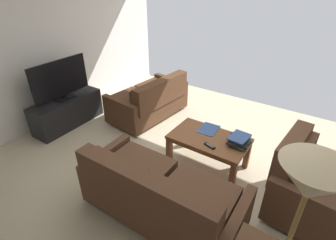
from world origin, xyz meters
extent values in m
cube|color=beige|center=(0.00, 0.00, 0.00)|extent=(5.74, 5.28, 0.01)
cube|color=white|center=(2.87, 0.00, 1.31)|extent=(0.12, 5.28, 2.61)
cylinder|color=black|center=(-0.74, 0.45, 0.03)|extent=(0.05, 0.05, 0.06)
cylinder|color=black|center=(0.65, 0.48, 0.03)|extent=(0.05, 0.05, 0.06)
cylinder|color=black|center=(0.64, 1.13, 0.03)|extent=(0.05, 0.05, 0.06)
cube|color=brown|center=(-0.05, 0.79, 0.23)|extent=(1.56, 0.81, 0.34)
cube|color=brown|center=(-0.44, 0.77, 0.45)|extent=(0.73, 0.70, 0.10)
cube|color=brown|center=(0.33, 0.78, 0.45)|extent=(0.73, 0.70, 0.10)
cube|color=brown|center=(-0.06, 1.12, 0.59)|extent=(1.55, 0.21, 0.47)
cube|color=brown|center=(-0.44, 1.00, 0.59)|extent=(0.70, 0.13, 0.33)
cube|color=brown|center=(0.33, 1.02, 0.59)|extent=(0.70, 0.13, 0.33)
cube|color=brown|center=(-0.88, 0.78, 0.30)|extent=(0.11, 0.78, 0.50)
cube|color=brown|center=(0.77, 0.81, 0.30)|extent=(0.11, 0.78, 0.50)
cylinder|color=black|center=(1.77, -1.48, 0.03)|extent=(0.05, 0.05, 0.06)
cylinder|color=black|center=(1.87, -0.41, 0.03)|extent=(0.05, 0.05, 0.06)
cylinder|color=black|center=(1.11, -1.42, 0.03)|extent=(0.05, 0.05, 0.06)
cylinder|color=black|center=(1.20, -0.35, 0.03)|extent=(0.05, 0.05, 0.06)
cube|color=#4C301E|center=(1.49, -0.91, 0.24)|extent=(0.89, 1.30, 0.36)
cube|color=#4C301E|center=(1.48, -1.22, 0.47)|extent=(0.74, 0.64, 0.10)
cube|color=#4C301E|center=(1.54, -0.61, 0.47)|extent=(0.74, 0.64, 0.10)
cube|color=#4C301E|center=(1.16, -0.88, 0.58)|extent=(0.29, 1.25, 0.44)
cube|color=#4C301E|center=(1.24, -1.20, 0.58)|extent=(0.17, 0.57, 0.30)
cube|color=#4C301E|center=(1.29, -0.59, 0.58)|extent=(0.17, 0.57, 0.30)
cube|color=#4C301E|center=(1.43, -1.58, 0.31)|extent=(0.79, 0.17, 0.52)
cube|color=#4C301E|center=(1.55, -0.25, 0.31)|extent=(0.79, 0.17, 0.52)
cube|color=brown|center=(-0.08, -0.25, 0.45)|extent=(1.02, 0.61, 0.04)
cube|color=brown|center=(-0.08, -0.25, 0.40)|extent=(0.94, 0.55, 0.05)
cube|color=brown|center=(-0.55, -0.51, 0.21)|extent=(0.07, 0.07, 0.43)
cube|color=brown|center=(0.38, -0.51, 0.21)|extent=(0.07, 0.07, 0.43)
cube|color=brown|center=(-0.55, 0.02, 0.21)|extent=(0.07, 0.07, 0.43)
cube|color=brown|center=(0.38, 0.02, 0.21)|extent=(0.07, 0.07, 0.43)
cone|color=beige|center=(-1.28, 1.21, 1.48)|extent=(0.36, 0.36, 0.23)
cube|color=black|center=(2.46, 0.13, 0.26)|extent=(0.45, 1.25, 0.51)
cube|color=black|center=(2.57, 0.14, 0.26)|extent=(0.05, 1.05, 0.31)
cube|color=black|center=(2.47, 0.26, 0.26)|extent=(0.21, 0.25, 0.06)
cube|color=black|center=(2.46, 0.13, 0.52)|extent=(0.21, 0.33, 0.02)
cube|color=black|center=(2.46, 0.13, 0.56)|extent=(0.04, 0.06, 0.06)
cube|color=black|center=(2.46, 0.13, 0.87)|extent=(0.06, 1.04, 0.60)
cube|color=black|center=(2.48, 0.13, 0.87)|extent=(0.03, 1.00, 0.57)
cylinder|color=black|center=(-1.05, 0.12, 0.03)|extent=(0.05, 0.05, 0.06)
cylinder|color=black|center=(-1.11, -0.48, 0.03)|extent=(0.05, 0.05, 0.06)
cube|color=brown|center=(-1.45, -0.15, 0.26)|extent=(0.94, 0.84, 0.40)
cube|color=brown|center=(-1.47, -0.15, 0.51)|extent=(0.83, 0.78, 0.10)
cube|color=brown|center=(-1.08, -0.18, 0.66)|extent=(0.25, 0.78, 0.49)
cube|color=brown|center=(-1.19, -0.17, 0.66)|extent=(0.18, 0.69, 0.35)
cube|color=brown|center=(-1.41, 0.28, 0.33)|extent=(0.88, 0.18, 0.56)
cube|color=brown|center=(-1.49, -0.58, 0.33)|extent=(0.88, 0.18, 0.56)
cube|color=black|center=(-0.46, -0.33, 0.48)|extent=(0.27, 0.30, 0.02)
cube|color=#337F51|center=(-0.48, -0.32, 0.50)|extent=(0.21, 0.28, 0.02)
cube|color=black|center=(-0.46, -0.32, 0.52)|extent=(0.29, 0.32, 0.03)
cube|color=#385693|center=(-0.46, -0.34, 0.55)|extent=(0.21, 0.26, 0.02)
cube|color=#385693|center=(-0.45, -0.33, 0.57)|extent=(0.24, 0.30, 0.02)
cube|color=black|center=(-0.18, -0.06, 0.48)|extent=(0.17, 0.09, 0.02)
cube|color=#59595B|center=(-0.18, -0.06, 0.49)|extent=(0.11, 0.06, 0.00)
cube|color=#385693|center=(0.01, -0.42, 0.47)|extent=(0.26, 0.33, 0.01)
camera|label=1|loc=(-1.21, 2.39, 2.38)|focal=27.27mm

